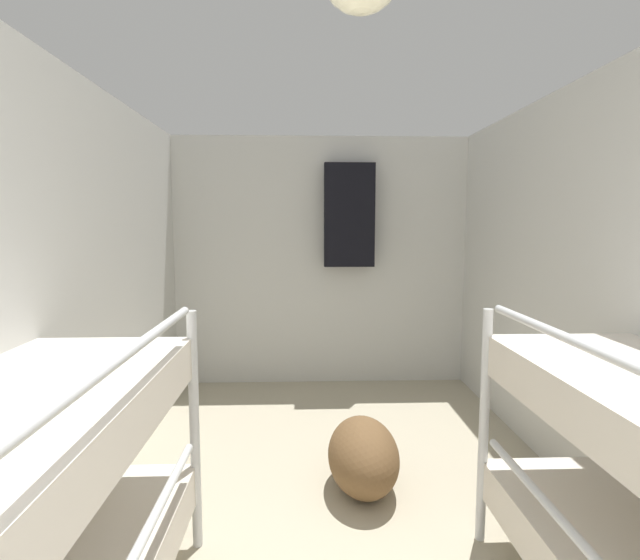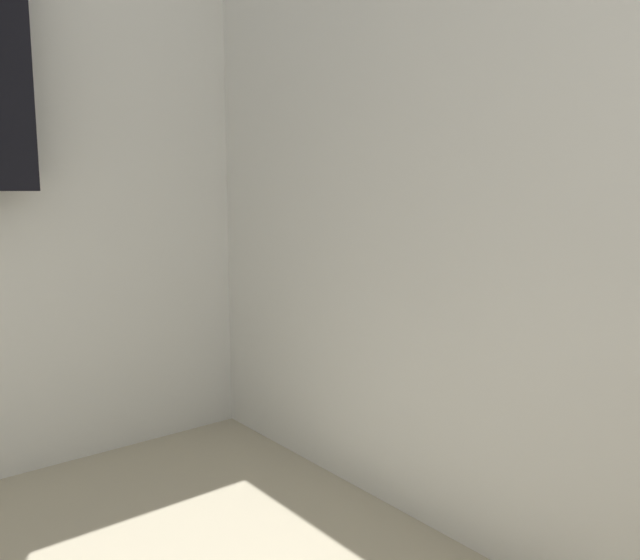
% 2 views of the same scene
% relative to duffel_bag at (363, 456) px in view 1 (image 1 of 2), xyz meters
% --- Properties ---
extents(wall_left, '(0.06, 4.80, 2.24)m').
position_rel_duffel_bag_xyz_m(wall_left, '(-1.51, -0.43, 0.92)').
color(wall_left, silver).
rests_on(wall_left, ground_plane).
extents(wall_right, '(0.06, 4.80, 2.24)m').
position_rel_duffel_bag_xyz_m(wall_right, '(1.19, -0.43, 0.92)').
color(wall_right, silver).
rests_on(wall_right, ground_plane).
extents(wall_back, '(2.76, 0.06, 2.24)m').
position_rel_duffel_bag_xyz_m(wall_back, '(-0.16, 1.94, 0.92)').
color(wall_back, silver).
rests_on(wall_back, ground_plane).
extents(duffel_bag, '(0.39, 0.64, 0.39)m').
position_rel_duffel_bag_xyz_m(duffel_bag, '(0.00, 0.00, 0.00)').
color(duffel_bag, brown).
rests_on(duffel_bag, ground_plane).
extents(hanging_coat, '(0.44, 0.12, 0.90)m').
position_rel_duffel_bag_xyz_m(hanging_coat, '(0.08, 1.79, 1.34)').
color(hanging_coat, black).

